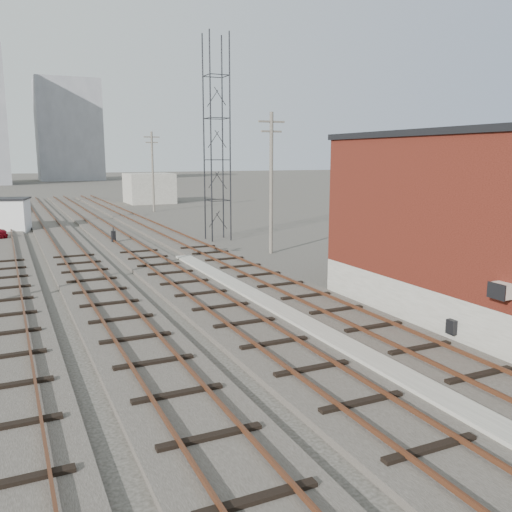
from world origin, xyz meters
TOP-DOWN VIEW (x-y plane):
  - ground at (0.00, 60.00)m, footprint 320.00×320.00m
  - track_right at (2.50, 39.00)m, footprint 3.20×90.00m
  - track_mid_right at (-1.50, 39.00)m, footprint 3.20×90.00m
  - track_mid_left at (-5.50, 39.00)m, footprint 3.20×90.00m
  - track_left at (-9.50, 39.00)m, footprint 3.20×90.00m
  - platform_curb at (0.50, 14.00)m, footprint 0.90×28.00m
  - brick_building at (7.50, 12.00)m, footprint 6.54×12.20m
  - lattice_tower at (5.50, 35.00)m, footprint 1.60×1.60m
  - utility_pole_right_a at (6.50, 28.00)m, footprint 1.80×0.24m
  - utility_pole_right_b at (6.50, 58.00)m, footprint 1.80×0.24m
  - apartment_right at (8.00, 150.00)m, footprint 16.00×12.00m
  - shed_right at (9.00, 70.00)m, footprint 6.00×6.00m
  - switch_stand at (-2.19, 35.86)m, footprint 0.31×0.31m

SIDE VIEW (x-z plane):
  - ground at x=0.00m, z-range 0.00..0.00m
  - track_right at x=2.50m, z-range -0.09..0.30m
  - track_mid_right at x=-1.50m, z-range -0.09..0.30m
  - track_mid_left at x=-5.50m, z-range -0.09..0.30m
  - track_left at x=-9.50m, z-range -0.09..0.30m
  - platform_curb at x=0.50m, z-range 0.00..0.26m
  - switch_stand at x=-2.19m, z-range -0.03..1.16m
  - shed_right at x=9.00m, z-range 0.00..4.00m
  - brick_building at x=7.50m, z-range 0.02..7.24m
  - utility_pole_right_a at x=6.50m, z-range 0.30..9.30m
  - utility_pole_right_b at x=6.50m, z-range 0.30..9.30m
  - lattice_tower at x=5.50m, z-range 0.00..15.00m
  - apartment_right at x=8.00m, z-range 0.00..26.00m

